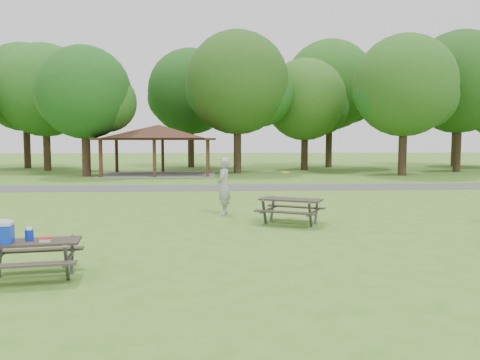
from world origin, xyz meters
name	(u,v)px	position (x,y,z in m)	size (l,w,h in m)	color
ground	(210,245)	(0.00, 0.00, 0.00)	(160.00, 160.00, 0.00)	#437220
asphalt_path	(212,188)	(0.00, 14.00, 0.01)	(120.00, 3.20, 0.02)	#434345
pavilion	(159,134)	(-4.00, 24.00, 3.06)	(8.60, 7.01, 3.76)	#392014
tree_row_c	(46,93)	(-13.90, 29.03, 6.54)	(8.19, 7.80, 10.67)	#332116
tree_row_d	(86,95)	(-8.92, 22.53, 5.77)	(6.93, 6.60, 9.27)	#331E16
tree_row_e	(239,86)	(2.10, 25.03, 6.78)	(8.40, 8.00, 11.02)	#312115
tree_row_f	(306,102)	(8.09, 28.53, 5.84)	(7.35, 7.00, 9.55)	black
tree_row_g	(405,89)	(14.09, 22.03, 6.33)	(7.77, 7.40, 10.25)	black
tree_row_h	(461,85)	(20.10, 25.53, 7.03)	(8.61, 8.20, 11.37)	black
tree_deep_a	(26,90)	(-16.90, 32.53, 7.13)	(8.40, 8.00, 11.38)	#311D15
tree_deep_b	(192,94)	(-1.90, 33.03, 6.89)	(8.40, 8.00, 11.13)	black
tree_deep_c	(331,88)	(11.10, 32.03, 7.44)	(8.82, 8.40, 11.90)	#2E2114
tree_deep_d	(457,95)	(24.10, 33.53, 7.03)	(8.40, 8.00, 11.27)	#312116
picnic_table_near	(22,244)	(-3.52, -2.72, 0.70)	(1.95, 1.66, 1.22)	#2B231F
picnic_table_middle	(291,205)	(2.53, 2.84, 0.61)	(2.38, 2.21, 0.83)	#2F2722
frisbee_in_flight	(285,172)	(2.58, 4.25, 1.54)	(0.36, 0.36, 0.02)	yellow
frisbee_thrower	(224,186)	(0.46, 4.82, 1.02)	(0.74, 0.49, 2.03)	#9D9DA0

